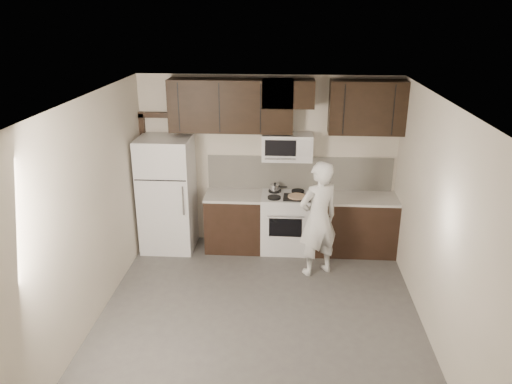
# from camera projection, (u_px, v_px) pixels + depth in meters

# --- Properties ---
(floor) EXTENTS (4.50, 4.50, 0.00)m
(floor) POSITION_uv_depth(u_px,v_px,m) (259.00, 318.00, 6.21)
(floor) COLOR #4E4B49
(floor) RESTS_ON ground
(back_wall) EXTENTS (4.00, 0.00, 4.00)m
(back_wall) POSITION_uv_depth(u_px,v_px,m) (268.00, 162.00, 7.84)
(back_wall) COLOR beige
(back_wall) RESTS_ON ground
(ceiling) EXTENTS (4.50, 4.50, 0.00)m
(ceiling) POSITION_uv_depth(u_px,v_px,m) (259.00, 101.00, 5.27)
(ceiling) COLOR white
(ceiling) RESTS_ON back_wall
(counter_run) EXTENTS (2.95, 0.64, 0.91)m
(counter_run) POSITION_uv_depth(u_px,v_px,m) (305.00, 223.00, 7.83)
(counter_run) COLOR black
(counter_run) RESTS_ON floor
(stove) EXTENTS (0.76, 0.66, 0.94)m
(stove) POSITION_uv_depth(u_px,v_px,m) (286.00, 222.00, 7.84)
(stove) COLOR silver
(stove) RESTS_ON floor
(backsplash) EXTENTS (2.90, 0.02, 0.54)m
(backsplash) POSITION_uv_depth(u_px,v_px,m) (299.00, 173.00, 7.86)
(backsplash) COLOR beige
(backsplash) RESTS_ON counter_run
(upper_cabinets) EXTENTS (3.48, 0.35, 0.78)m
(upper_cabinets) POSITION_uv_depth(u_px,v_px,m) (282.00, 105.00, 7.35)
(upper_cabinets) COLOR black
(upper_cabinets) RESTS_ON back_wall
(microwave) EXTENTS (0.76, 0.42, 0.40)m
(microwave) POSITION_uv_depth(u_px,v_px,m) (287.00, 147.00, 7.54)
(microwave) COLOR silver
(microwave) RESTS_ON upper_cabinets
(refrigerator) EXTENTS (0.80, 0.76, 1.80)m
(refrigerator) POSITION_uv_depth(u_px,v_px,m) (167.00, 194.00, 7.76)
(refrigerator) COLOR silver
(refrigerator) RESTS_ON floor
(door_trim) EXTENTS (0.50, 0.08, 2.12)m
(door_trim) POSITION_uv_depth(u_px,v_px,m) (148.00, 166.00, 7.96)
(door_trim) COLOR black
(door_trim) RESTS_ON floor
(saucepan) EXTENTS (0.27, 0.16, 0.15)m
(saucepan) POSITION_uv_depth(u_px,v_px,m) (275.00, 188.00, 7.82)
(saucepan) COLOR silver
(saucepan) RESTS_ON stove
(baking_tray) EXTENTS (0.42, 0.33, 0.02)m
(baking_tray) POSITION_uv_depth(u_px,v_px,m) (297.00, 198.00, 7.56)
(baking_tray) COLOR black
(baking_tray) RESTS_ON counter_run
(pizza) EXTENTS (0.29, 0.29, 0.02)m
(pizza) POSITION_uv_depth(u_px,v_px,m) (297.00, 196.00, 7.56)
(pizza) COLOR beige
(pizza) RESTS_ON baking_tray
(person) EXTENTS (0.73, 0.65, 1.69)m
(person) POSITION_uv_depth(u_px,v_px,m) (318.00, 219.00, 6.99)
(person) COLOR white
(person) RESTS_ON floor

